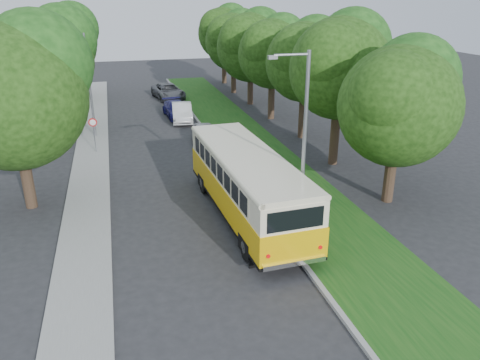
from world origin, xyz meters
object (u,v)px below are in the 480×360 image
object	(u,v)px
car_blue	(177,109)
car_silver	(205,134)
lamppost_far	(88,82)
vintage_bus	(247,186)
car_white	(182,112)
car_grey	(168,91)
lamppost_near	(302,143)

from	to	relation	value
car_blue	car_silver	bearing A→B (deg)	-88.36
lamppost_far	car_silver	distance (m)	9.25
lamppost_far	car_silver	size ratio (longest dim) A/B	1.78
vintage_bus	car_white	distance (m)	19.09
lamppost_far	car_white	size ratio (longest dim) A/B	1.64
car_blue	car_grey	bearing A→B (deg)	83.98
car_grey	car_silver	bearing A→B (deg)	-96.11
car_silver	car_white	xyz separation A→B (m)	(-0.61, 6.93, 0.04)
lamppost_near	lamppost_far	size ratio (longest dim) A/B	1.07
car_white	car_grey	distance (m)	9.42
car_silver	car_grey	world-z (taller)	car_grey
lamppost_far	car_grey	size ratio (longest dim) A/B	1.38
car_grey	car_white	bearing A→B (deg)	-98.29
car_blue	car_grey	size ratio (longest dim) A/B	0.85
lamppost_near	car_grey	xyz separation A→B (m)	(-1.80, 31.02, -3.61)
lamppost_near	vintage_bus	size ratio (longest dim) A/B	0.72
lamppost_far	car_silver	xyz separation A→B (m)	(7.70, -3.84, -3.40)
lamppost_near	car_grey	distance (m)	31.28
lamppost_near	vintage_bus	distance (m)	4.04
lamppost_near	car_white	distance (m)	21.97
vintage_bus	lamppost_near	bearing A→B (deg)	-60.47
lamppost_near	car_blue	world-z (taller)	lamppost_near
lamppost_far	car_blue	world-z (taller)	lamppost_far
vintage_bus	car_grey	xyz separation A→B (m)	(-0.20, 28.49, -0.89)
lamppost_near	car_silver	bearing A→B (deg)	94.70
car_blue	car_grey	world-z (taller)	car_grey
lamppost_near	lamppost_far	world-z (taller)	lamppost_near
car_silver	car_grey	size ratio (longest dim) A/B	0.77
lamppost_far	car_grey	distance (m)	14.78
car_silver	car_blue	bearing A→B (deg)	99.64
car_silver	car_grey	bearing A→B (deg)	95.95
vintage_bus	car_grey	bearing A→B (deg)	87.65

